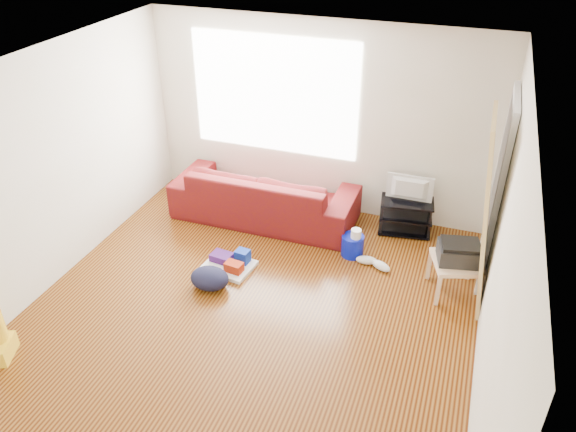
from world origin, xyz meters
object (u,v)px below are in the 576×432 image
(bucket, at_px, (352,255))
(backpack, at_px, (210,287))
(sofa, at_px, (265,217))
(side_table, at_px, (457,266))
(tv_stand, at_px, (406,216))
(cleaning_tray, at_px, (230,263))

(bucket, relative_size, backpack, 0.61)
(sofa, xyz_separation_m, side_table, (2.49, -0.76, 0.34))
(tv_stand, bearing_deg, side_table, -63.99)
(tv_stand, relative_size, cleaning_tray, 1.15)
(sofa, distance_m, bucket, 1.37)
(cleaning_tray, bearing_deg, sofa, 91.20)
(tv_stand, height_order, side_table, tv_stand)
(sofa, height_order, cleaning_tray, sofa)
(backpack, bearing_deg, cleaning_tray, 79.47)
(tv_stand, relative_size, side_table, 1.09)
(backpack, bearing_deg, bucket, 38.13)
(side_table, xyz_separation_m, bucket, (-1.20, 0.30, -0.34))
(cleaning_tray, bearing_deg, side_table, 9.55)
(sofa, distance_m, backpack, 1.58)
(tv_stand, bearing_deg, bucket, -133.04)
(sofa, height_order, backpack, sofa)
(sofa, bearing_deg, backpack, 88.71)
(sofa, xyz_separation_m, tv_stand, (1.79, 0.27, 0.23))
(sofa, distance_m, tv_stand, 1.83)
(bucket, xyz_separation_m, cleaning_tray, (-1.27, -0.72, 0.06))
(bucket, height_order, cleaning_tray, cleaning_tray)
(cleaning_tray, relative_size, backpack, 1.40)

